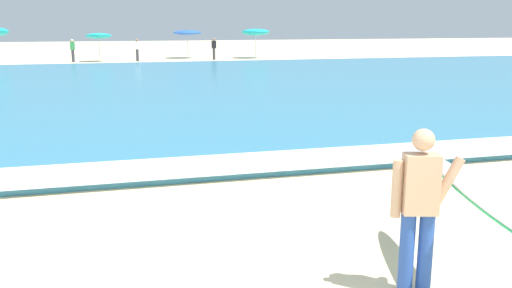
{
  "coord_description": "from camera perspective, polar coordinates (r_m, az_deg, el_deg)",
  "views": [
    {
      "loc": [
        -1.28,
        -3.49,
        2.73
      ],
      "look_at": [
        0.62,
        3.58,
        1.1
      ],
      "focal_mm": 38.58,
      "sensor_mm": 36.0,
      "label": 1
    }
  ],
  "objects": [
    {
      "name": "beach_umbrella_3",
      "position": [
        42.67,
        -0.07,
        11.52
      ],
      "size": [
        2.14,
        2.16,
        2.27
      ],
      "color": "beige",
      "rests_on": "ground"
    },
    {
      "name": "sea",
      "position": [
        23.31,
        -11.81,
        5.73
      ],
      "size": [
        120.0,
        28.0,
        0.14
      ],
      "primitive_type": "cube",
      "color": "teal",
      "rests_on": "ground"
    },
    {
      "name": "beachgoer_near_row_right",
      "position": [
        41.09,
        -4.39,
        9.88
      ],
      "size": [
        0.32,
        0.2,
        1.58
      ],
      "color": "#383842",
      "rests_on": "ground"
    },
    {
      "name": "surfer_with_board",
      "position": [
        5.75,
        19.2,
        -5.28
      ],
      "size": [
        1.32,
        2.97,
        1.73
      ],
      "color": "#284CA3",
      "rests_on": "ground"
    },
    {
      "name": "beach_umbrella_2",
      "position": [
        42.89,
        -7.14,
        11.38
      ],
      "size": [
        2.14,
        2.14,
        2.13
      ],
      "color": "beige",
      "rests_on": "ground"
    },
    {
      "name": "surf_foam",
      "position": [
        10.14,
        -7.27,
        -2.33
      ],
      "size": [
        120.0,
        1.5,
        0.01
      ],
      "primitive_type": "cube",
      "color": "white",
      "rests_on": "sea"
    },
    {
      "name": "beachgoer_near_row_mid",
      "position": [
        40.25,
        -12.22,
        9.58
      ],
      "size": [
        0.32,
        0.2,
        1.58
      ],
      "color": "#383842",
      "rests_on": "ground"
    },
    {
      "name": "beachgoer_near_row_left",
      "position": [
        40.65,
        -18.48,
        9.25
      ],
      "size": [
        0.32,
        0.2,
        1.58
      ],
      "color": "#383842",
      "rests_on": "ground"
    },
    {
      "name": "beach_umbrella_1",
      "position": [
        40.38,
        -16.01,
        10.72
      ],
      "size": [
        1.78,
        1.81,
        2.04
      ],
      "color": "beige",
      "rests_on": "ground"
    }
  ]
}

